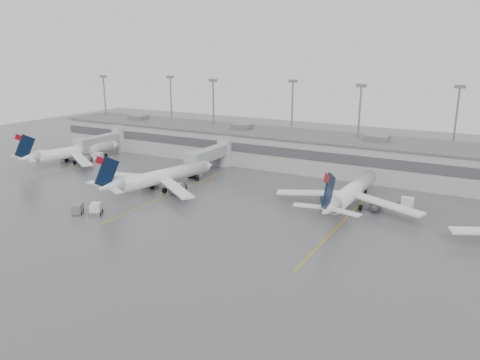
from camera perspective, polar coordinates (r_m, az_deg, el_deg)
The scene contains 18 objects.
ground at distance 67.77m, azimuth -8.68°, elevation -9.06°, with size 260.00×260.00×0.00m, color #535255.
terminal at distance 115.51m, azimuth 8.98°, elevation 3.45°, with size 152.00×17.00×9.45m.
light_masts at distance 119.54m, azimuth 10.11°, elevation 7.63°, with size 142.40×8.00×20.60m.
jet_bridge_left at distance 135.04m, azimuth -15.73°, elevation 4.67°, with size 4.00×17.20×7.00m.
jet_bridge_right at distance 113.55m, azimuth -2.97°, elevation 3.25°, with size 4.00×17.20×7.00m.
stand_markings at distance 86.53m, azimuth 1.02°, elevation -3.34°, with size 105.25×40.00×0.01m.
jet_far_left at distance 127.35m, azimuth -19.84°, elevation 3.25°, with size 25.18×28.52×9.33m.
jet_mid_left at distance 97.31m, azimuth -9.76°, elevation 0.41°, with size 25.55×29.00×9.56m.
jet_mid_right at distance 87.65m, azimuth 13.35°, elevation -1.43°, with size 27.13×30.40×9.84m.
baggage_tug at distance 86.38m, azimuth -17.17°, elevation -3.55°, with size 3.35×3.64×2.01m.
baggage_cart at distance 87.84m, azimuth -19.19°, elevation -3.32°, with size 2.86×3.14×1.76m.
gse_uld_a at distance 129.35m, azimuth -17.03°, elevation 2.79°, with size 2.69×1.79×1.90m, color silver.
gse_uld_b at distance 107.57m, azimuth -5.49°, elevation 0.89°, with size 2.59×1.73×1.84m, color silver.
gse_uld_c at distance 92.69m, azimuth 19.73°, elevation -2.47°, with size 2.24×1.50×1.59m, color silver.
gse_loader at distance 115.36m, azimuth -3.71°, elevation 2.05°, with size 2.28×3.65×2.28m, color slate.
cone_a at distance 119.07m, azimuth -15.09°, elevation 1.55°, with size 0.40×0.40×0.63m, color orange.
cone_b at distance 101.75m, azimuth -3.55°, elevation -0.26°, with size 0.44×0.44×0.70m, color orange.
cone_c at distance 99.23m, azimuth 8.63°, elevation -0.81°, with size 0.46×0.46×0.73m, color orange.
Camera 1 is at (38.34, -48.34, 28.03)m, focal length 35.00 mm.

